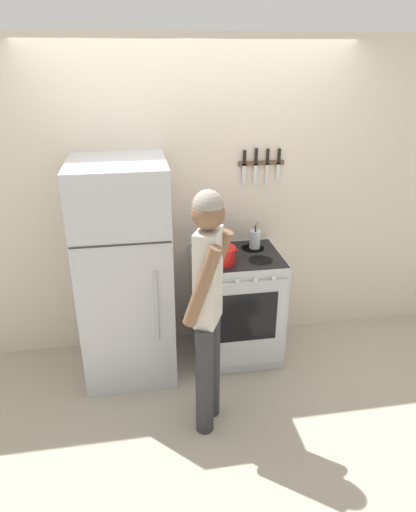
# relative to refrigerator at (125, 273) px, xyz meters

# --- Properties ---
(ground_plane) EXTENTS (14.00, 14.00, 0.00)m
(ground_plane) POSITION_rel_refrigerator_xyz_m (0.59, 0.36, -0.86)
(ground_plane) COLOR #B2A893
(wall_back) EXTENTS (10.00, 0.06, 2.55)m
(wall_back) POSITION_rel_refrigerator_xyz_m (0.59, 0.39, 0.41)
(wall_back) COLOR beige
(wall_back) RESTS_ON ground_plane
(refrigerator) EXTENTS (0.69, 0.74, 1.73)m
(refrigerator) POSITION_rel_refrigerator_xyz_m (0.00, 0.00, 0.00)
(refrigerator) COLOR #B7BABF
(refrigerator) RESTS_ON ground_plane
(stove_range) EXTENTS (0.70, 0.65, 0.92)m
(stove_range) POSITION_rel_refrigerator_xyz_m (0.89, 0.03, -0.39)
(stove_range) COLOR silver
(stove_range) RESTS_ON ground_plane
(dutch_oven_pot) EXTENTS (0.27, 0.23, 0.16)m
(dutch_oven_pot) POSITION_rel_refrigerator_xyz_m (0.73, -0.07, 0.13)
(dutch_oven_pot) COLOR red
(dutch_oven_pot) RESTS_ON stove_range
(tea_kettle) EXTENTS (0.20, 0.15, 0.21)m
(tea_kettle) POSITION_rel_refrigerator_xyz_m (0.75, 0.17, 0.12)
(tea_kettle) COLOR black
(tea_kettle) RESTS_ON stove_range
(utensil_jar) EXTENTS (0.09, 0.09, 0.23)m
(utensil_jar) POSITION_rel_refrigerator_xyz_m (1.07, 0.18, 0.14)
(utensil_jar) COLOR silver
(utensil_jar) RESTS_ON stove_range
(person) EXTENTS (0.37, 0.42, 1.70)m
(person) POSITION_rel_refrigerator_xyz_m (0.52, -0.73, 0.11)
(person) COLOR #2D2D30
(person) RESTS_ON ground_plane
(wall_knife_strip) EXTENTS (0.38, 0.03, 0.32)m
(wall_knife_strip) POSITION_rel_refrigerator_xyz_m (1.14, 0.34, 0.74)
(wall_knife_strip) COLOR brown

